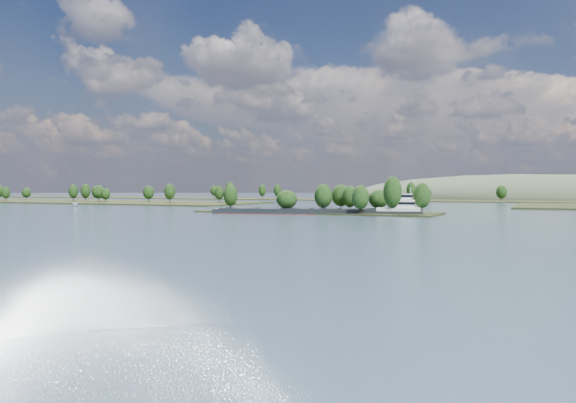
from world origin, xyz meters
The scene contains 7 objects.
ground centered at (0.00, 120.00, 0.00)m, with size 1800.00×1800.00×0.00m, color #374F60.
tree_island centered at (7.22, 179.49, 3.88)m, with size 100.00×31.17×15.36m.
left_bank centered at (-228.24, 260.07, 0.91)m, with size 300.00×80.00×14.80m.
back_shoreline centered at (9.48, 399.76, 0.70)m, with size 900.00×60.00×15.58m.
hill_west centered at (60.00, 500.00, 0.00)m, with size 320.00×160.00×44.00m, color #3F4B34.
cargo_barge centered at (9.97, 171.14, 1.41)m, with size 82.54×28.19×11.15m.
motorboat centered at (-147.50, 192.75, 1.26)m, with size 2.45×6.50×2.51m, color silver.
Camera 1 is at (89.13, -33.48, 10.74)m, focal length 35.00 mm.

